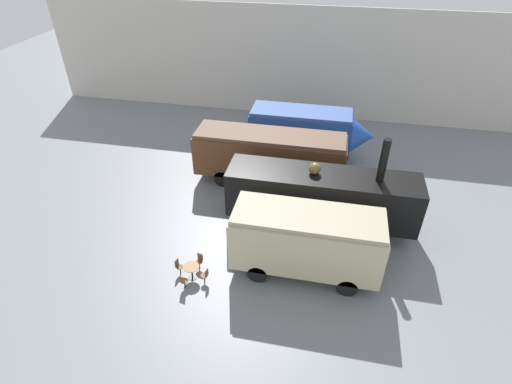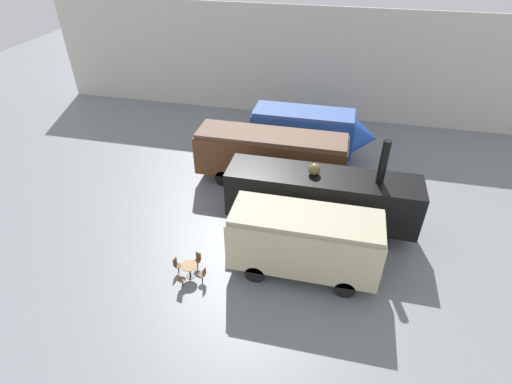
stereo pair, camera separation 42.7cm
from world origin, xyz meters
TOP-DOWN VIEW (x-y plane):
  - ground_plane at (0.00, 0.00)m, footprint 80.00×80.00m
  - backdrop_wall at (0.00, 15.74)m, footprint 44.00×0.15m
  - streamlined_locomotive at (1.76, 8.66)m, footprint 8.73×2.67m
  - passenger_coach_wooden at (-0.45, 4.67)m, footprint 9.59×2.64m
  - steam_locomotive at (3.15, 0.62)m, footprint 10.30×2.45m
  - passenger_coach_vintage at (2.68, -2.94)m, footprint 7.14×2.70m
  - cafe_table_near at (-2.67, -4.61)m, footprint 0.78×0.78m
  - cafe_chair_0 at (-3.42, -4.45)m, footprint 0.38×0.36m
  - cafe_chair_1 at (-2.83, -5.35)m, footprint 0.36×0.38m
  - cafe_chair_2 at (-1.92, -4.77)m, footprint 0.38×0.36m
  - cafe_chair_3 at (-2.51, -3.86)m, footprint 0.36×0.38m
  - visitor_person at (1.61, -1.11)m, footprint 0.34×0.34m

SIDE VIEW (x-z plane):
  - ground_plane at x=0.00m, z-range 0.00..0.00m
  - cafe_chair_0 at x=-3.42m, z-range 0.07..0.94m
  - cafe_chair_1 at x=-2.83m, z-range 0.07..0.94m
  - cafe_chair_2 at x=-1.92m, z-range 0.07..0.94m
  - cafe_chair_3 at x=-2.51m, z-range 0.07..0.94m
  - cafe_table_near at x=-2.67m, z-range 0.20..0.95m
  - visitor_person at x=1.61m, z-range 0.09..1.89m
  - streamlined_locomotive at x=1.76m, z-range 0.28..3.77m
  - passenger_coach_vintage at x=2.68m, z-range 0.30..3.83m
  - passenger_coach_wooden at x=-0.45m, z-range 0.35..3.86m
  - steam_locomotive at x=3.15m, z-range -0.74..5.16m
  - backdrop_wall at x=0.00m, z-range 0.00..9.00m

